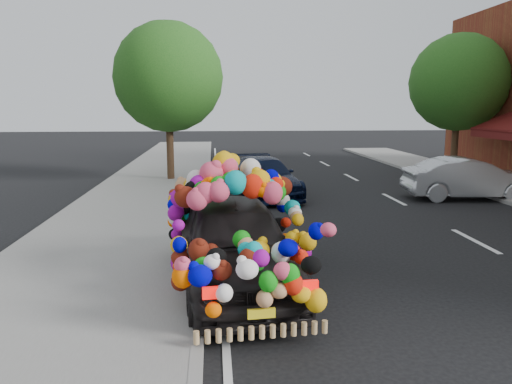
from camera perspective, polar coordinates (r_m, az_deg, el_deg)
ground at (r=10.82m, az=6.64°, el=-6.02°), size 100.00×100.00×0.00m
sidewalk at (r=10.81m, az=-16.43°, el=-6.05°), size 4.00×60.00×0.12m
kerb at (r=10.59m, az=-5.98°, el=-5.99°), size 0.15×60.00×0.13m
lane_markings at (r=12.05m, az=23.73°, el=-5.13°), size 6.00×50.00×0.01m
tree_near_sidewalk at (r=19.79m, az=-10.02°, el=12.79°), size 4.20×4.20×6.13m
tree_far_b at (r=22.61m, az=22.16°, el=11.51°), size 4.00×4.00×5.90m
plush_art_car at (r=8.03m, az=-2.47°, el=-3.51°), size 2.56×4.73×2.13m
navy_sedan at (r=16.38m, az=0.88°, el=1.70°), size 2.46×4.58×1.26m
silver_hatchback at (r=17.23m, az=23.18°, el=1.42°), size 4.13×1.75×1.33m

